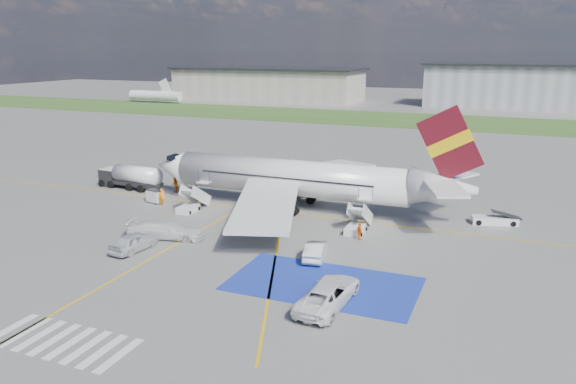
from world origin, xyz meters
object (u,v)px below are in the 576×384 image
gpu_cart (155,197)px  van_white_b (165,227)px  car_silver_a (134,242)px  car_silver_b (316,250)px  fuel_tanker (131,179)px  van_white_a (329,290)px  belt_loader (495,220)px  airliner (303,179)px

gpu_cart → van_white_b: (8.10, -9.77, 0.38)m
car_silver_a → car_silver_b: 15.80m
car_silver_b → van_white_b: van_white_b is taller
car_silver_a → fuel_tanker: bearing=-47.1°
van_white_b → car_silver_b: bearing=-101.0°
fuel_tanker → gpu_cart: bearing=-28.6°
car_silver_b → van_white_a: 8.63m
belt_loader → van_white_b: van_white_b is taller
airliner → van_white_a: 23.48m
airliner → car_silver_b: bearing=-65.0°
van_white_a → gpu_cart: bearing=-30.7°
airliner → fuel_tanker: (-23.13, 0.44, -2.15)m
van_white_a → airliner: bearing=-62.4°
van_white_b → gpu_cart: bearing=27.2°
gpu_cart → car_silver_b: size_ratio=0.46×
airliner → car_silver_a: bearing=-117.0°
fuel_tanker → van_white_a: bearing=-28.3°
belt_loader → car_silver_b: 20.67m
airliner → van_white_b: 16.24m
airliner → belt_loader: bearing=6.9°
car_silver_b → van_white_b: size_ratio=0.82×
gpu_cart → van_white_b: van_white_b is taller
gpu_cart → fuel_tanker: bearing=160.7°
belt_loader → airliner: bearing=171.8°
gpu_cart → car_silver_a: 15.57m
gpu_cart → van_white_a: 31.49m
airliner → car_silver_a: 19.95m
belt_loader → van_white_b: 32.29m
car_silver_a → van_white_a: bearing=174.3°
airliner → car_silver_b: (6.23, -13.36, -2.66)m
gpu_cart → car_silver_b: bearing=-8.4°
fuel_tanker → gpu_cart: size_ratio=4.29×
car_silver_b → belt_loader: bearing=-141.0°
gpu_cart → van_white_a: size_ratio=0.36×
car_silver_b → van_white_b: (-14.58, -0.37, 0.33)m
van_white_a → van_white_b: size_ratio=1.05×
airliner → gpu_cart: 17.13m
fuel_tanker → van_white_a: (33.06, -21.59, -0.16)m
car_silver_a → car_silver_b: car_silver_a is taller
van_white_a → van_white_b: (-18.29, 7.41, -0.01)m
airliner → car_silver_a: (-8.98, -17.63, -2.59)m
car_silver_b → van_white_a: size_ratio=0.78×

